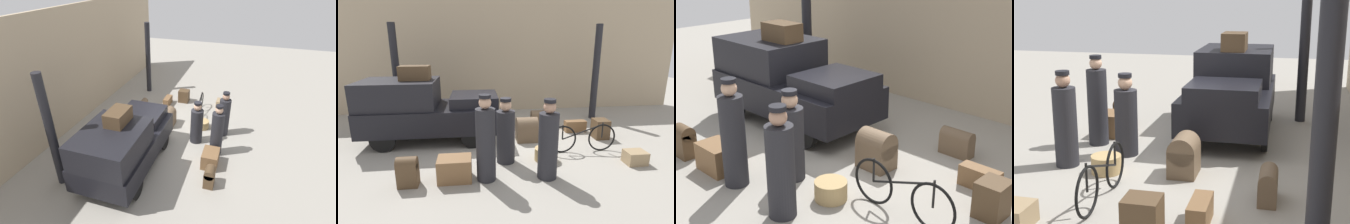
# 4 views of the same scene
# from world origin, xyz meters

# --- Properties ---
(ground_plane) EXTENTS (30.00, 30.00, 0.00)m
(ground_plane) POSITION_xyz_m (0.00, 0.00, 0.00)
(ground_plane) COLOR gray
(station_building_facade) EXTENTS (16.00, 0.15, 4.50)m
(station_building_facade) POSITION_xyz_m (0.00, 4.08, 2.25)
(station_building_facade) COLOR tan
(station_building_facade) RESTS_ON ground
(canopy_pillar_left) EXTENTS (0.24, 0.24, 3.44)m
(canopy_pillar_left) POSITION_xyz_m (-3.24, 2.40, 1.72)
(canopy_pillar_left) COLOR black
(canopy_pillar_left) RESTS_ON ground
(canopy_pillar_right) EXTENTS (0.24, 0.24, 3.44)m
(canopy_pillar_right) POSITION_xyz_m (3.79, 2.40, 1.72)
(canopy_pillar_right) COLOR black
(canopy_pillar_right) RESTS_ON ground
(truck) EXTENTS (3.83, 1.80, 1.80)m
(truck) POSITION_xyz_m (-2.11, 0.85, 0.96)
(truck) COLOR black
(truck) RESTS_ON ground
(bicycle) EXTENTS (1.84, 0.04, 0.80)m
(bicycle) POSITION_xyz_m (2.14, -0.59, 0.38)
(bicycle) COLOR black
(bicycle) RESTS_ON ground
(wicker_basket) EXTENTS (0.53, 0.53, 0.31)m
(wicker_basket) POSITION_xyz_m (1.04, -0.97, 0.16)
(wicker_basket) COLOR tan
(wicker_basket) RESTS_ON ground
(porter_carrying_trunk) EXTENTS (0.44, 0.44, 1.60)m
(porter_carrying_trunk) POSITION_xyz_m (0.06, -0.93, 0.72)
(porter_carrying_trunk) COLOR #232328
(porter_carrying_trunk) RESTS_ON ground
(conductor_in_dark_uniform) EXTENTS (0.42, 0.42, 1.74)m
(conductor_in_dark_uniform) POSITION_xyz_m (0.85, -1.79, 0.79)
(conductor_in_dark_uniform) COLOR #232328
(conductor_in_dark_uniform) RESTS_ON ground
(porter_lifting_near_truck) EXTENTS (0.41, 0.41, 1.85)m
(porter_lifting_near_truck) POSITION_xyz_m (-0.45, -1.72, 0.85)
(porter_lifting_near_truck) COLOR #232328
(porter_lifting_near_truck) RESTS_ON ground
(trunk_barrel_dark) EXTENTS (0.63, 0.28, 0.52)m
(trunk_barrel_dark) POSITION_xyz_m (1.60, 1.84, 0.27)
(trunk_barrel_dark) COLOR brown
(trunk_barrel_dark) RESTS_ON ground
(trunk_large_brown) EXTENTS (0.68, 0.27, 0.36)m
(trunk_large_brown) POSITION_xyz_m (2.56, 0.98, 0.18)
(trunk_large_brown) COLOR brown
(trunk_large_brown) RESTS_ON ground
(trunk_umber_medium) EXTENTS (0.71, 0.51, 0.50)m
(trunk_umber_medium) POSITION_xyz_m (-1.12, -1.66, 0.25)
(trunk_umber_medium) COLOR brown
(trunk_umber_medium) RESTS_ON ground
(suitcase_black_upright) EXTENTS (0.61, 0.48, 0.72)m
(suitcase_black_upright) POSITION_xyz_m (0.83, 0.38, 0.36)
(suitcase_black_upright) COLOR brown
(suitcase_black_upright) RESTS_ON ground
(trunk_wicker_pale) EXTENTS (0.42, 0.47, 0.58)m
(trunk_wicker_pale) POSITION_xyz_m (3.10, 0.34, 0.29)
(trunk_wicker_pale) COLOR #4C3823
(trunk_wicker_pale) RESTS_ON ground
(suitcase_tan_flat) EXTENTS (0.48, 0.40, 0.32)m
(suitcase_tan_flat) POSITION_xyz_m (3.14, -1.41, 0.16)
(suitcase_tan_flat) COLOR #937A56
(suitcase_tan_flat) RESTS_ON ground
(suitcase_small_leather) EXTENTS (0.40, 0.30, 0.64)m
(suitcase_small_leather) POSITION_xyz_m (-2.05, -1.79, 0.34)
(suitcase_small_leather) COLOR #4C3823
(suitcase_small_leather) RESTS_ON ground
(trunk_on_truck_roof) EXTENTS (0.82, 0.52, 0.40)m
(trunk_on_truck_roof) POSITION_xyz_m (-2.30, 0.85, 2.00)
(trunk_on_truck_roof) COLOR #4C3823
(trunk_on_truck_roof) RESTS_ON truck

